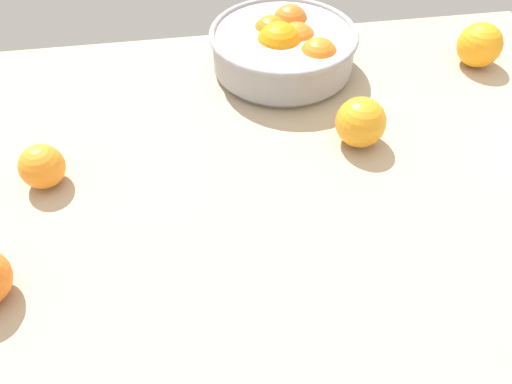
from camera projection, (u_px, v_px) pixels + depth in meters
ground_plane at (252, 211)px, 76.97cm from camera, size 130.60×96.72×3.00cm
fruit_bowl at (285, 47)px, 96.16cm from camera, size 27.29×27.29×10.28cm
loose_orange_0 at (480, 45)px, 98.00cm from camera, size 8.30×8.30×8.30cm
loose_orange_1 at (361, 122)px, 82.46cm from camera, size 8.09×8.09×8.09cm
loose_orange_3 at (42, 166)px, 76.54cm from camera, size 6.70×6.70×6.70cm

